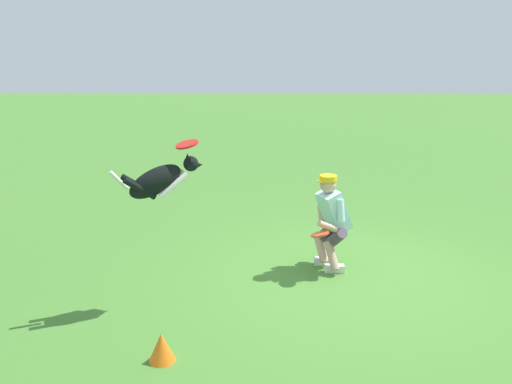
% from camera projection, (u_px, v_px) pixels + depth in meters
% --- Properties ---
extents(ground_plane, '(60.00, 60.00, 0.00)m').
position_uv_depth(ground_plane, '(354.00, 278.00, 6.73)').
color(ground_plane, '#467E30').
extents(person, '(0.51, 0.70, 1.29)m').
position_uv_depth(person, '(331.00, 219.00, 6.84)').
color(person, silver).
rests_on(person, ground_plane).
extents(dog, '(0.97, 0.52, 0.52)m').
position_uv_depth(dog, '(160.00, 180.00, 5.66)').
color(dog, black).
extents(frisbee_flying, '(0.31, 0.30, 0.11)m').
position_uv_depth(frisbee_flying, '(187.00, 144.00, 5.69)').
color(frisbee_flying, red).
extents(frisbee_held, '(0.28, 0.29, 0.11)m').
position_uv_depth(frisbee_held, '(320.00, 234.00, 6.54)').
color(frisbee_held, '#EB4B1F').
rests_on(frisbee_held, person).
extents(training_cone, '(0.25, 0.25, 0.28)m').
position_uv_depth(training_cone, '(162.00, 347.00, 4.89)').
color(training_cone, orange).
rests_on(training_cone, ground_plane).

